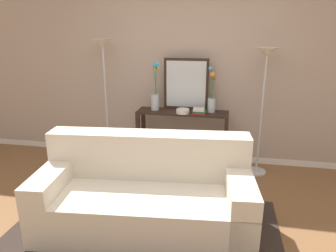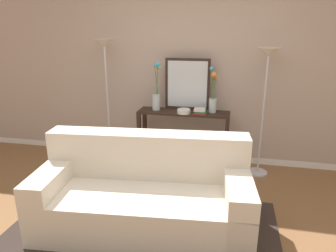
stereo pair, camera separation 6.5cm
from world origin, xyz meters
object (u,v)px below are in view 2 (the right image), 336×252
(floor_lamp_left, at_px, (106,67))
(fruit_bowl, at_px, (184,111))
(vase_short_flowers, at_px, (213,97))
(book_row_under_console, at_px, (158,160))
(wall_mirror, at_px, (187,84))
(floor_lamp_right, at_px, (266,77))
(book_stack, at_px, (200,111))
(couch, at_px, (144,196))
(vase_tall_flowers, at_px, (157,95))
(console_table, at_px, (183,129))

(floor_lamp_left, relative_size, fruit_bowl, 9.89)
(vase_short_flowers, relative_size, book_row_under_console, 2.14)
(wall_mirror, xyz_separation_m, book_row_under_console, (-0.39, -0.13, -1.08))
(floor_lamp_right, height_order, book_stack, floor_lamp_right)
(couch, bearing_deg, vase_tall_flowers, 99.16)
(floor_lamp_right, height_order, fruit_bowl, floor_lamp_right)
(wall_mirror, relative_size, book_row_under_console, 2.45)
(couch, relative_size, vase_tall_flowers, 3.20)
(console_table, bearing_deg, book_row_under_console, 180.00)
(vase_short_flowers, bearing_deg, console_table, -174.92)
(floor_lamp_right, distance_m, fruit_bowl, 1.11)
(floor_lamp_right, relative_size, vase_short_flowers, 2.73)
(vase_short_flowers, relative_size, book_stack, 3.32)
(console_table, distance_m, book_stack, 0.38)
(floor_lamp_right, xyz_separation_m, book_row_under_console, (-1.38, 0.01, -1.23))
(book_stack, bearing_deg, vase_tall_flowers, 171.75)
(console_table, xyz_separation_m, wall_mirror, (0.02, 0.13, 0.60))
(couch, distance_m, book_row_under_console, 1.47)
(vase_short_flowers, bearing_deg, floor_lamp_left, -178.11)
(couch, height_order, book_row_under_console, couch)
(console_table, height_order, fruit_bowl, fruit_bowl)
(floor_lamp_left, relative_size, vase_tall_flowers, 2.69)
(book_row_under_console, bearing_deg, book_stack, -7.39)
(floor_lamp_left, height_order, vase_tall_flowers, floor_lamp_left)
(floor_lamp_left, distance_m, wall_mirror, 1.13)
(fruit_bowl, bearing_deg, floor_lamp_right, 4.59)
(wall_mirror, xyz_separation_m, fruit_bowl, (-0.01, -0.23, -0.31))
(wall_mirror, distance_m, fruit_bowl, 0.39)
(book_row_under_console, bearing_deg, wall_mirror, 18.85)
(vase_tall_flowers, distance_m, book_stack, 0.64)
(console_table, relative_size, wall_mirror, 1.78)
(couch, distance_m, vase_short_flowers, 1.70)
(book_stack, bearing_deg, vase_short_flowers, 36.97)
(floor_lamp_right, distance_m, book_row_under_console, 1.85)
(floor_lamp_right, bearing_deg, couch, -129.41)
(couch, distance_m, vase_tall_flowers, 1.61)
(fruit_bowl, xyz_separation_m, book_stack, (0.21, 0.02, 0.00))
(vase_tall_flowers, height_order, fruit_bowl, vase_tall_flowers)
(wall_mirror, bearing_deg, couch, -96.07)
(wall_mirror, height_order, vase_short_flowers, wall_mirror)
(console_table, bearing_deg, floor_lamp_left, -179.24)
(vase_tall_flowers, distance_m, fruit_bowl, 0.44)
(vase_tall_flowers, bearing_deg, wall_mirror, 17.06)
(couch, bearing_deg, book_stack, 74.51)
(fruit_bowl, bearing_deg, vase_short_flowers, 19.51)
(book_stack, relative_size, book_row_under_console, 0.64)
(wall_mirror, bearing_deg, vase_tall_flowers, -162.94)
(couch, bearing_deg, vase_short_flowers, 70.35)
(floor_lamp_left, bearing_deg, book_row_under_console, 1.15)
(couch, bearing_deg, book_row_under_console, 98.86)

